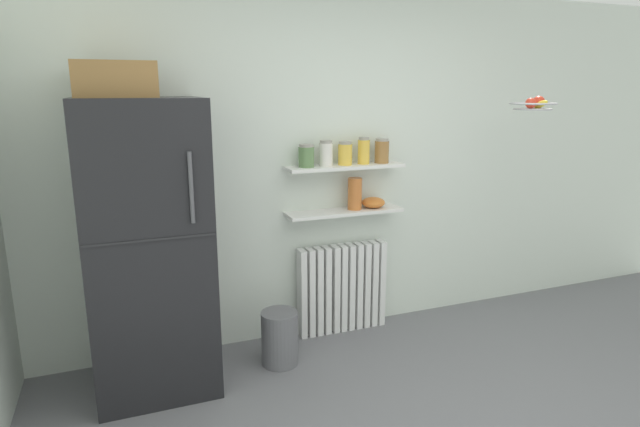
{
  "coord_description": "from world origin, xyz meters",
  "views": [
    {
      "loc": [
        -1.5,
        -1.62,
        1.87
      ],
      "look_at": [
        -0.25,
        1.6,
        1.05
      ],
      "focal_mm": 29.37,
      "sensor_mm": 36.0,
      "label": 1
    }
  ],
  "objects_px": {
    "storage_jar_1": "(326,153)",
    "trash_bin": "(280,338)",
    "storage_jar_0": "(306,156)",
    "radiator": "(342,288)",
    "shelf_bowl": "(373,202)",
    "storage_jar_3": "(364,151)",
    "vase": "(355,194)",
    "refrigerator": "(147,242)",
    "storage_jar_4": "(382,151)",
    "storage_jar_2": "(345,153)",
    "hanging_fruit_basket": "(535,104)"
  },
  "relations": [
    {
      "from": "storage_jar_3",
      "to": "storage_jar_4",
      "type": "bearing_deg",
      "value": -0.0
    },
    {
      "from": "storage_jar_4",
      "to": "vase",
      "type": "xyz_separation_m",
      "value": [
        -0.22,
        0.0,
        -0.31
      ]
    },
    {
      "from": "storage_jar_4",
      "to": "hanging_fruit_basket",
      "type": "bearing_deg",
      "value": -26.78
    },
    {
      "from": "storage_jar_1",
      "to": "trash_bin",
      "type": "xyz_separation_m",
      "value": [
        -0.46,
        -0.3,
        -1.23
      ]
    },
    {
      "from": "storage_jar_0",
      "to": "storage_jar_4",
      "type": "distance_m",
      "value": 0.61
    },
    {
      "from": "storage_jar_2",
      "to": "storage_jar_3",
      "type": "xyz_separation_m",
      "value": [
        0.15,
        0.0,
        0.01
      ]
    },
    {
      "from": "radiator",
      "to": "vase",
      "type": "xyz_separation_m",
      "value": [
        0.08,
        -0.03,
        0.76
      ]
    },
    {
      "from": "radiator",
      "to": "storage_jar_0",
      "type": "distance_m",
      "value": 1.1
    },
    {
      "from": "trash_bin",
      "to": "radiator",
      "type": "bearing_deg",
      "value": 28.43
    },
    {
      "from": "storage_jar_1",
      "to": "trash_bin",
      "type": "bearing_deg",
      "value": -146.83
    },
    {
      "from": "radiator",
      "to": "hanging_fruit_basket",
      "type": "relative_size",
      "value": 2.18
    },
    {
      "from": "storage_jar_0",
      "to": "hanging_fruit_basket",
      "type": "relative_size",
      "value": 0.5
    },
    {
      "from": "storage_jar_1",
      "to": "storage_jar_2",
      "type": "distance_m",
      "value": 0.15
    },
    {
      "from": "vase",
      "to": "radiator",
      "type": "bearing_deg",
      "value": 160.34
    },
    {
      "from": "vase",
      "to": "shelf_bowl",
      "type": "relative_size",
      "value": 1.34
    },
    {
      "from": "trash_bin",
      "to": "shelf_bowl",
      "type": "bearing_deg",
      "value": 19.49
    },
    {
      "from": "storage_jar_3",
      "to": "vase",
      "type": "relative_size",
      "value": 0.83
    },
    {
      "from": "storage_jar_3",
      "to": "shelf_bowl",
      "type": "height_order",
      "value": "storage_jar_3"
    },
    {
      "from": "storage_jar_0",
      "to": "shelf_bowl",
      "type": "distance_m",
      "value": 0.67
    },
    {
      "from": "storage_jar_1",
      "to": "storage_jar_4",
      "type": "xyz_separation_m",
      "value": [
        0.46,
        0.0,
        -0.0
      ]
    },
    {
      "from": "radiator",
      "to": "storage_jar_1",
      "type": "distance_m",
      "value": 1.08
    },
    {
      "from": "shelf_bowl",
      "to": "hanging_fruit_basket",
      "type": "xyz_separation_m",
      "value": [
        1.03,
        -0.49,
        0.74
      ]
    },
    {
      "from": "vase",
      "to": "shelf_bowl",
      "type": "bearing_deg",
      "value": 0.0
    },
    {
      "from": "refrigerator",
      "to": "storage_jar_0",
      "type": "xyz_separation_m",
      "value": [
        1.13,
        0.24,
        0.45
      ]
    },
    {
      "from": "storage_jar_4",
      "to": "vase",
      "type": "relative_size",
      "value": 0.77
    },
    {
      "from": "refrigerator",
      "to": "trash_bin",
      "type": "relative_size",
      "value": 5.29
    },
    {
      "from": "storage_jar_0",
      "to": "trash_bin",
      "type": "relative_size",
      "value": 0.43
    },
    {
      "from": "radiator",
      "to": "shelf_bowl",
      "type": "height_order",
      "value": "shelf_bowl"
    },
    {
      "from": "storage_jar_2",
      "to": "storage_jar_3",
      "type": "bearing_deg",
      "value": 0.0
    },
    {
      "from": "storage_jar_0",
      "to": "radiator",
      "type": "bearing_deg",
      "value": 5.65
    },
    {
      "from": "radiator",
      "to": "storage_jar_3",
      "type": "xyz_separation_m",
      "value": [
        0.15,
        -0.03,
        1.08
      ]
    },
    {
      "from": "trash_bin",
      "to": "storage_jar_3",
      "type": "bearing_deg",
      "value": 21.58
    },
    {
      "from": "storage_jar_0",
      "to": "shelf_bowl",
      "type": "relative_size",
      "value": 0.92
    },
    {
      "from": "storage_jar_0",
      "to": "storage_jar_2",
      "type": "distance_m",
      "value": 0.3
    },
    {
      "from": "refrigerator",
      "to": "hanging_fruit_basket",
      "type": "distance_m",
      "value": 2.84
    },
    {
      "from": "refrigerator",
      "to": "vase",
      "type": "height_order",
      "value": "refrigerator"
    },
    {
      "from": "shelf_bowl",
      "to": "vase",
      "type": "bearing_deg",
      "value": 180.0
    },
    {
      "from": "storage_jar_0",
      "to": "hanging_fruit_basket",
      "type": "distance_m",
      "value": 1.69
    },
    {
      "from": "refrigerator",
      "to": "storage_jar_0",
      "type": "height_order",
      "value": "refrigerator"
    },
    {
      "from": "refrigerator",
      "to": "storage_jar_2",
      "type": "height_order",
      "value": "refrigerator"
    },
    {
      "from": "refrigerator",
      "to": "vase",
      "type": "relative_size",
      "value": 8.43
    },
    {
      "from": "refrigerator",
      "to": "storage_jar_1",
      "type": "relative_size",
      "value": 10.84
    },
    {
      "from": "radiator",
      "to": "hanging_fruit_basket",
      "type": "distance_m",
      "value": 1.97
    },
    {
      "from": "storage_jar_4",
      "to": "radiator",
      "type": "bearing_deg",
      "value": 174.35
    },
    {
      "from": "vase",
      "to": "storage_jar_1",
      "type": "bearing_deg",
      "value": 180.0
    },
    {
      "from": "hanging_fruit_basket",
      "to": "storage_jar_3",
      "type": "bearing_deg",
      "value": 156.43
    },
    {
      "from": "radiator",
      "to": "trash_bin",
      "type": "height_order",
      "value": "radiator"
    },
    {
      "from": "storage_jar_0",
      "to": "storage_jar_1",
      "type": "distance_m",
      "value": 0.15
    },
    {
      "from": "storage_jar_2",
      "to": "trash_bin",
      "type": "bearing_deg",
      "value": -153.77
    },
    {
      "from": "storage_jar_2",
      "to": "storage_jar_0",
      "type": "bearing_deg",
      "value": 180.0
    }
  ]
}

